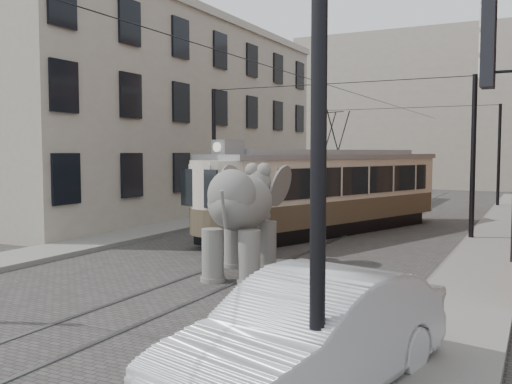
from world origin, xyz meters
The scene contains 10 objects.
ground centered at (0.00, 0.00, 0.00)m, with size 120.00×120.00×0.00m, color #413E3C.
tram_rails centered at (0.00, 0.00, 0.01)m, with size 1.54×80.00×0.02m, color slate, non-canonical shape.
sidewalk_right centered at (6.00, 0.00, 0.07)m, with size 2.00×60.00×0.15m, color slate.
sidewalk_left centered at (-6.50, 0.00, 0.07)m, with size 2.00×60.00×0.15m, color slate.
stucco_building centered at (-11.00, 10.00, 5.00)m, with size 7.00×24.00×10.00m, color #9E9582.
distant_block centered at (0.00, 40.00, 7.00)m, with size 28.00×10.00×14.00m, color #9E9582.
catenary centered at (-0.20, 5.00, 3.00)m, with size 11.00×30.20×6.00m, color black, non-canonical shape.
tram centered at (-0.09, 5.81, 2.43)m, with size 2.52×12.23×4.85m, color beige, non-canonical shape.
elephant centered at (0.38, -2.73, 1.48)m, with size 2.66×4.83×2.95m, color slate, non-canonical shape.
parked_car centered at (4.76, -9.05, 0.82)m, with size 1.75×4.98×1.64m, color #AAABAF.
Camera 1 is at (7.40, -15.97, 3.24)m, focal length 40.30 mm.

